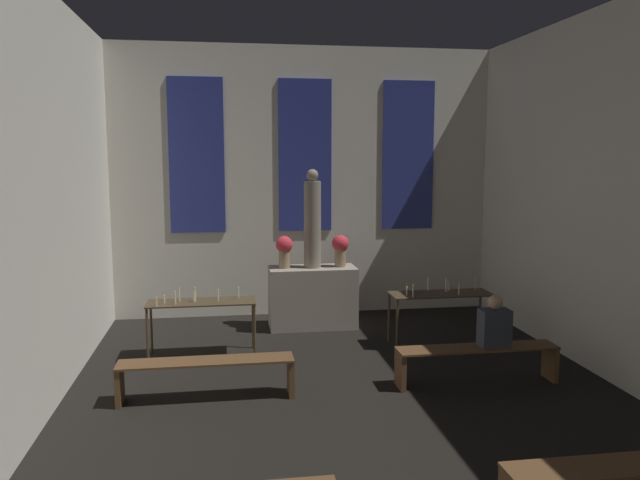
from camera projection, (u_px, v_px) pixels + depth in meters
wall_back at (305, 181)px, 10.84m from camera, size 6.79×0.16×4.63m
altar at (313, 297)px, 10.14m from camera, size 1.40×0.64×0.99m
statue at (312, 222)px, 9.97m from camera, size 0.27×0.27×1.58m
flower_vase_left at (284, 249)px, 9.96m from camera, size 0.27×0.27×0.52m
flower_vase_right at (340, 248)px, 10.10m from camera, size 0.27×0.27×0.52m
candle_rack_left at (201, 307)px, 8.64m from camera, size 1.49×0.51×0.97m
candle_rack_right at (441, 299)px, 9.16m from camera, size 1.49×0.51×0.98m
pew_second_right at (631, 479)px, 4.73m from camera, size 1.99×0.36×0.46m
pew_back_left at (207, 371)px, 7.12m from camera, size 1.99×0.36×0.46m
pew_back_right at (477, 357)px, 7.61m from camera, size 1.99×0.36×0.46m
person_seated at (494, 325)px, 7.59m from camera, size 0.36×0.24×0.64m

